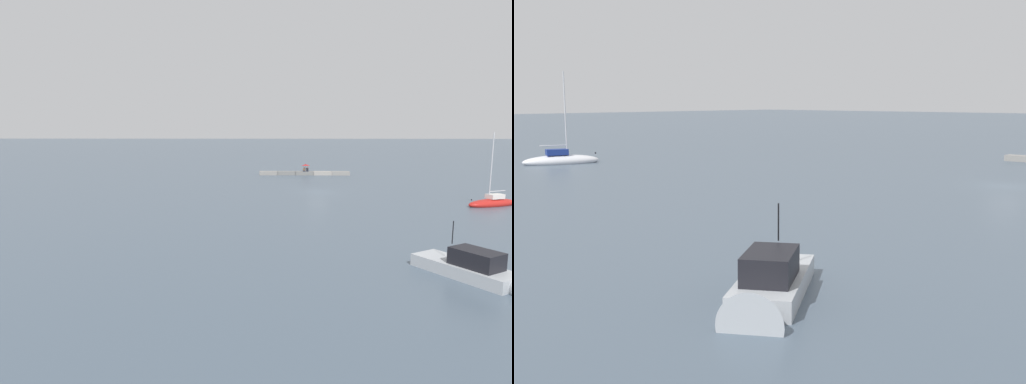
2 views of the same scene
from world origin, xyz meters
TOP-DOWN VIEW (x-y plane):
  - ground_plane at (0.00, 0.00)m, footprint 500.00×500.00m
  - sailboat_white_mid at (40.10, 13.71)m, footprint 4.61×7.80m
  - motorboat_grey_mid at (-5.01, 32.25)m, footprint 5.16×6.71m

SIDE VIEW (x-z plane):
  - ground_plane at x=0.00m, z-range 0.00..0.00m
  - sailboat_white_mid at x=40.10m, z-range -4.45..5.19m
  - motorboat_grey_mid at x=-5.01m, z-range -1.46..2.25m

